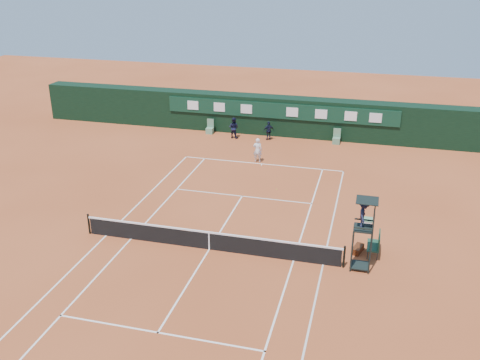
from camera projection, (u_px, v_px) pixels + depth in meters
name	position (u px, v px, depth m)	size (l,w,h in m)	color
ground	(209.00, 249.00, 25.83)	(90.00, 90.00, 0.00)	#B6542B
court_lines	(209.00, 249.00, 25.82)	(11.05, 23.85, 0.01)	white
tennis_net	(209.00, 240.00, 25.63)	(12.90, 0.10, 1.10)	black
back_wall	(281.00, 116.00, 41.96)	(40.00, 1.65, 3.00)	black
linesman_chair_left	(210.00, 130.00, 42.58)	(0.55, 0.50, 1.15)	#61946E
linesman_chair_right	(336.00, 140.00, 40.26)	(0.55, 0.50, 1.15)	#578663
umpire_chair	(364.00, 220.00, 23.33)	(0.96, 0.95, 3.42)	black
player_bench	(376.00, 243.00, 25.18)	(0.56, 1.20, 1.10)	#19402C
tennis_bag	(358.00, 249.00, 25.54)	(0.36, 0.83, 0.31)	black
cooler	(366.00, 224.00, 27.52)	(0.57, 0.57, 0.65)	silver
tennis_ball	(276.00, 189.00, 32.40)	(0.06, 0.06, 0.06)	#C0CE2F
player	(258.00, 150.00, 36.47)	(0.62, 0.41, 1.71)	white
ball_kid_left	(234.00, 128.00, 41.33)	(0.80, 0.62, 1.64)	black
ball_kid_right	(269.00, 131.00, 40.92)	(0.85, 0.36, 1.46)	black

